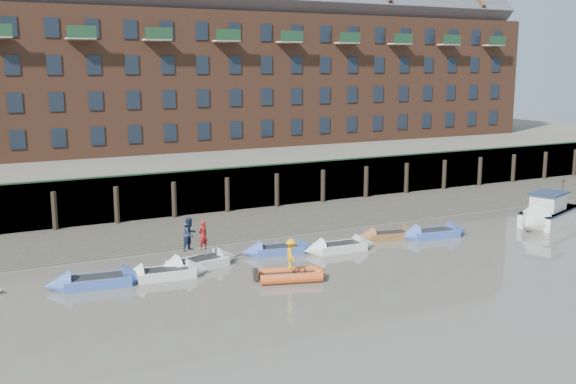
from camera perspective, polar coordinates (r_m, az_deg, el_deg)
ground at (r=29.82m, az=7.22°, el=-10.25°), size 220.00×220.00×0.00m
foreshore at (r=45.15m, az=-5.70°, el=-2.94°), size 110.00×8.00×0.50m
mud_band at (r=42.09m, az=-4.01°, el=-3.92°), size 110.00×1.60×0.10m
river_wall at (r=48.83m, az=-7.61°, el=-0.02°), size 110.00×1.23×3.30m
bank_terrace at (r=61.68m, az=-11.84°, el=2.09°), size 110.00×28.00×3.20m
apartment_terrace at (r=62.01m, az=-12.50°, el=12.52°), size 80.60×15.56×20.98m
rowboat_1 at (r=34.35m, az=-15.83°, el=-7.28°), size 5.07×2.04×1.43m
rowboat_2 at (r=34.88m, az=-10.35°, el=-6.79°), size 4.67×1.76×1.32m
rowboat_3 at (r=36.27m, az=-7.64°, el=-6.00°), size 5.03×2.28×1.41m
rowboat_4 at (r=38.62m, az=-0.80°, el=-4.90°), size 4.47×1.93×1.26m
rowboat_5 at (r=39.24m, az=4.42°, el=-4.66°), size 4.64×1.62×1.32m
rowboat_6 at (r=42.27m, az=8.57°, el=-3.65°), size 4.43×2.06×1.24m
rowboat_7 at (r=43.16m, az=12.22°, el=-3.44°), size 4.91×2.03×1.38m
rib_tender at (r=33.99m, az=0.38°, el=-7.04°), size 3.48×2.40×0.59m
motor_launch at (r=48.04m, az=20.80°, el=-1.89°), size 7.17×4.52×2.82m
person_rower_a at (r=35.98m, az=-7.23°, el=-3.65°), size 0.68×0.55×1.60m
person_rower_b at (r=35.89m, az=-8.30°, el=-3.55°), size 1.10×1.03×1.80m
person_rib_crew at (r=33.62m, az=0.28°, el=-5.30°), size 0.85×1.15×1.60m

